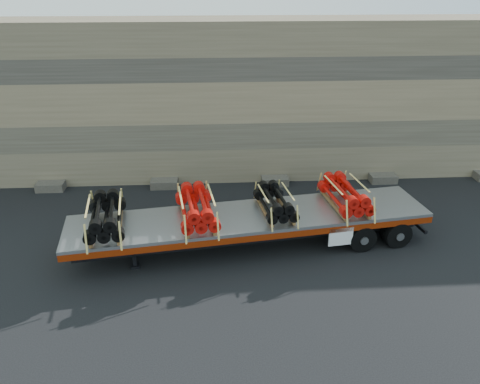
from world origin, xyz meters
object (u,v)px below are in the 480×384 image
object	(u,v)px
bundle_front	(106,217)
bundle_rear	(345,195)
trailer	(250,231)
bundle_midfront	(197,208)
bundle_midrear	(275,203)

from	to	relation	value
bundle_front	bundle_rear	distance (m)	8.18
trailer	bundle_midfront	bearing A→B (deg)	-180.00
bundle_rear	bundle_midrear	bearing A→B (deg)	180.00
trailer	bundle_rear	distance (m)	3.56
bundle_rear	trailer	bearing A→B (deg)	180.00
bundle_midrear	bundle_front	bearing A→B (deg)	180.00
bundle_midfront	trailer	bearing A→B (deg)	0.00
trailer	bundle_rear	xyz separation A→B (m)	(3.37, 0.48, 1.04)
bundle_midrear	bundle_rear	world-z (taller)	bundle_rear
bundle_rear	bundle_front	bearing A→B (deg)	180.00
bundle_front	bundle_midfront	bearing A→B (deg)	-0.00
bundle_midfront	bundle_midrear	world-z (taller)	bundle_midfront
bundle_front	bundle_midfront	size ratio (longest dim) A/B	0.98
bundle_midrear	bundle_rear	distance (m)	2.55
bundle_midfront	bundle_rear	xyz separation A→B (m)	(5.19, 0.73, -0.02)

